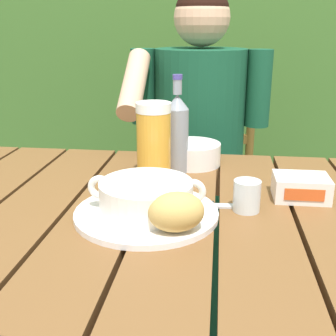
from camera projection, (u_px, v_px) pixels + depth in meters
The scene contains 13 objects.
dining_table at pixel (179, 246), 0.92m from camera, with size 1.40×0.83×0.72m.
hedge_backdrop at pixel (183, 43), 2.39m from camera, with size 3.76×0.87×2.17m.
chair_near_diner at pixel (200, 182), 1.78m from camera, with size 0.45×0.48×0.93m.
person_eating at pixel (198, 136), 1.51m from camera, with size 0.48×0.47×1.23m.
serving_plate at pixel (146, 213), 0.86m from camera, with size 0.29×0.29×0.01m.
soup_bowl at pixel (146, 196), 0.84m from camera, with size 0.24×0.19×0.07m.
bread_roll at pixel (176, 212), 0.76m from camera, with size 0.12×0.11×0.07m.
beer_glass at pixel (154, 141), 1.04m from camera, with size 0.09×0.09×0.19m.
beer_bottle at pixel (177, 132), 1.09m from camera, with size 0.06×0.06×0.25m.
water_glass_small at pixel (247, 196), 0.87m from camera, with size 0.06×0.06×0.07m.
butter_tub at pixel (301, 187), 0.94m from camera, with size 0.12×0.09×0.05m.
table_knife at pixel (213, 205), 0.90m from camera, with size 0.15×0.03×0.01m.
diner_bowl at pixel (192, 154), 1.17m from camera, with size 0.15×0.15×0.06m.
Camera 1 is at (0.07, -0.82, 1.09)m, focal length 45.56 mm.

